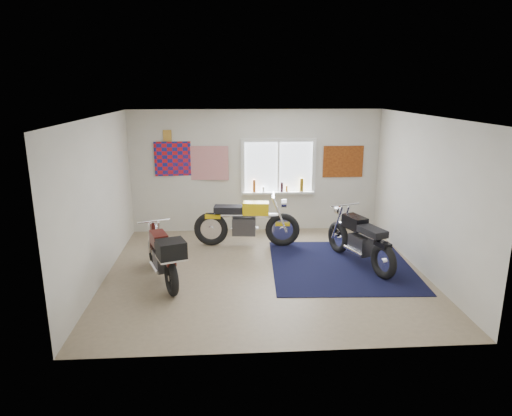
{
  "coord_description": "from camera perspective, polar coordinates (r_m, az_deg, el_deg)",
  "views": [
    {
      "loc": [
        -0.65,
        -7.44,
        3.16
      ],
      "look_at": [
        -0.13,
        0.4,
        1.07
      ],
      "focal_mm": 32.0,
      "sensor_mm": 36.0,
      "label": 1
    }
  ],
  "objects": [
    {
      "name": "triumph_poster",
      "position": [
        10.38,
        10.83,
        5.72
      ],
      "size": [
        0.9,
        0.03,
        0.7
      ],
      "primitive_type": "cube",
      "color": "#A54C14",
      "rests_on": "room_shell"
    },
    {
      "name": "black_chrome_bike",
      "position": [
        8.52,
        12.84,
        -4.03
      ],
      "size": [
        0.86,
        1.93,
        1.03
      ],
      "rotation": [
        0.0,
        0.0,
        1.91
      ],
      "color": "black",
      "rests_on": "navy_rug"
    },
    {
      "name": "flag_display",
      "position": [
        10.05,
        -11.03,
        8.87
      ],
      "size": [
        1.6,
        0.1,
        1.17
      ],
      "color": "red",
      "rests_on": "room_shell"
    },
    {
      "name": "oil_bottles",
      "position": [
        10.15,
        3.34,
        2.75
      ],
      "size": [
        1.14,
        0.09,
        0.3
      ],
      "color": "#944815",
      "rests_on": "window_assembly"
    },
    {
      "name": "yellow_triumph",
      "position": [
        9.28,
        -1.24,
        -1.9
      ],
      "size": [
        2.17,
        0.65,
        1.09
      ],
      "rotation": [
        0.0,
        0.0,
        -0.1
      ],
      "color": "black",
      "rests_on": "ground"
    },
    {
      "name": "room_shell",
      "position": [
        7.62,
        1.19,
        3.4
      ],
      "size": [
        5.5,
        5.5,
        5.5
      ],
      "color": "white",
      "rests_on": "ground"
    },
    {
      "name": "ground",
      "position": [
        8.11,
        1.13,
        -8.03
      ],
      "size": [
        5.5,
        5.5,
        0.0
      ],
      "primitive_type": "plane",
      "color": "#9E896B",
      "rests_on": "ground"
    },
    {
      "name": "navy_rug",
      "position": [
        8.53,
        10.55,
        -7.07
      ],
      "size": [
        2.63,
        2.72,
        0.01
      ],
      "primitive_type": "cube",
      "rotation": [
        0.0,
        0.0,
        -0.05
      ],
      "color": "black",
      "rests_on": "ground"
    },
    {
      "name": "window_assembly",
      "position": [
        10.14,
        2.81,
        4.71
      ],
      "size": [
        1.66,
        0.17,
        1.26
      ],
      "color": "white",
      "rests_on": "room_shell"
    },
    {
      "name": "maroon_tourer",
      "position": [
        7.65,
        -11.48,
        -5.89
      ],
      "size": [
        0.94,
        1.8,
        0.94
      ],
      "rotation": [
        0.0,
        0.0,
        1.93
      ],
      "color": "black",
      "rests_on": "ground"
    }
  ]
}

